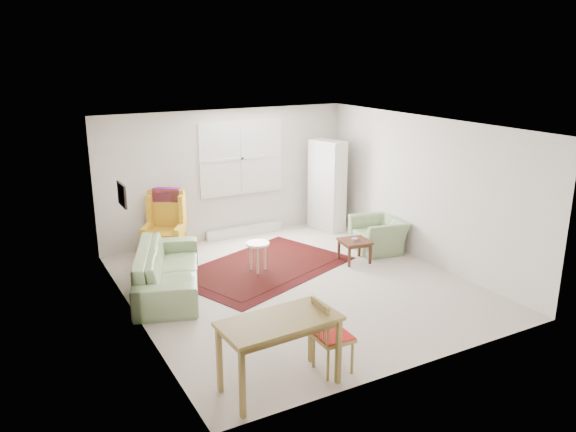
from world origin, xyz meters
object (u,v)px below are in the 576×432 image
sofa (167,261)px  stool (258,257)px  desk (280,354)px  cabinet (327,185)px  armchair (378,231)px  coffee_table (354,251)px  wingback_chair (164,224)px  desk_chair (333,335)px

sofa → stool: bearing=-71.2°
desk → cabinet: bearing=52.5°
armchair → cabinet: 1.67m
coffee_table → desk: (-2.94, -2.76, 0.21)m
sofa → cabinet: size_ratio=1.25×
stool → cabinet: size_ratio=0.28×
stool → cabinet: cabinet is taller
desk → wingback_chair: bearing=88.2°
sofa → coffee_table: (3.20, -0.40, -0.27)m
sofa → coffee_table: 3.24m
wingback_chair → cabinet: size_ratio=0.63×
wingback_chair → desk: bearing=-60.1°
sofa → desk: sofa is taller
wingback_chair → armchair: bearing=6.2°
armchair → cabinet: bearing=-166.0°
coffee_table → stool: bearing=167.4°
sofa → wingback_chair: (0.41, 1.54, 0.12)m
desk_chair → coffee_table: bearing=-37.5°
sofa → stool: (1.52, -0.02, -0.20)m
sofa → armchair: size_ratio=2.48×
armchair → desk_chair: (-2.97, -3.03, 0.09)m
wingback_chair → stool: bearing=-23.1°
armchair → desk_chair: bearing=-34.8°
stool → desk_chair: (-0.56, -3.13, 0.19)m
sofa → cabinet: cabinet is taller
wingback_chair → desk_chair: wingback_chair is taller
sofa → wingback_chair: 1.60m
stool → armchair: bearing=-2.4°
cabinet → stool: bearing=-163.5°
stool → desk_chair: bearing=-100.2°
sofa → desk_chair: 3.30m
sofa → armchair: bearing=-72.3°
armchair → wingback_chair: (-3.51, 1.67, 0.22)m
stool → cabinet: bearing=32.7°
cabinet → wingback_chair: bearing=162.2°
wingback_chair → sofa: bearing=-73.4°
sofa → desk_chair: bearing=-143.6°
wingback_chair → coffee_table: 3.42m
cabinet → desk: bearing=-143.7°
wingback_chair → coffee_table: (2.79, -1.94, -0.38)m
desk → coffee_table: bearing=43.2°
armchair → desk: size_ratio=0.72×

